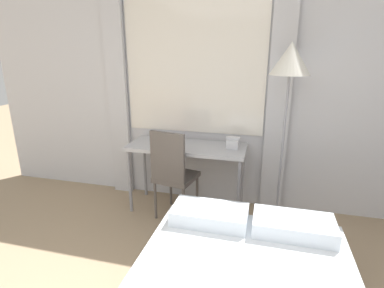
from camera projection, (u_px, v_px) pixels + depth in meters
name	position (u px, v px, depth m)	size (l,w,h in m)	color
wall_back_with_window	(211.00, 89.00, 3.35)	(5.67, 0.13, 2.70)	silver
desk	(187.00, 151.00, 3.28)	(1.28, 0.51, 0.77)	#B2B2B7
desk_chair	(173.00, 171.00, 3.14)	(0.47, 0.47, 1.00)	#59514C
standing_lamp	(289.00, 73.00, 2.67)	(0.36, 0.36, 1.84)	#4C4C51
telephone	(233.00, 143.00, 3.18)	(0.14, 0.16, 0.12)	silver
book	(171.00, 142.00, 3.33)	(0.24, 0.16, 0.02)	maroon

